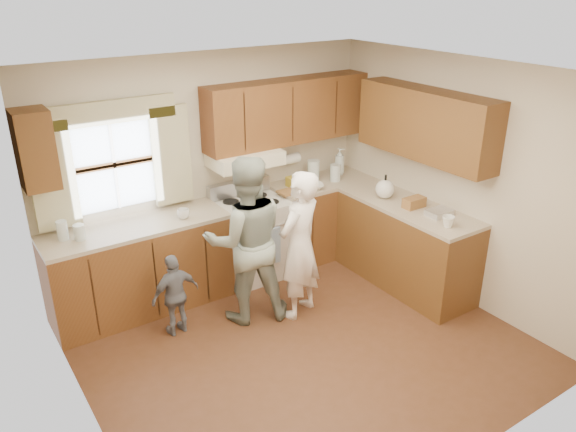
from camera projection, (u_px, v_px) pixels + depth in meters
room at (305, 223)px, 4.77m from camera, size 3.80×3.80×3.80m
kitchen_fixtures at (293, 211)px, 6.07m from camera, size 3.80×2.25×2.15m
stove at (251, 237)px, 6.33m from camera, size 0.76×0.67×1.07m
woman_left at (299, 245)px, 5.47m from camera, size 0.65×0.54×1.53m
woman_right at (246, 240)px, 5.39m from camera, size 0.99×0.87×1.69m
child at (176, 295)px, 5.30m from camera, size 0.50×0.25×0.83m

